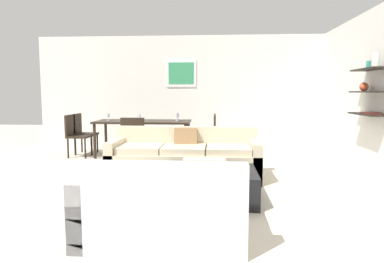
% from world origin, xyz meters
% --- Properties ---
extents(ground_plane, '(18.00, 18.00, 0.00)m').
position_xyz_m(ground_plane, '(0.00, 0.00, 0.00)').
color(ground_plane, beige).
extents(back_wall_unit, '(8.40, 0.09, 2.70)m').
position_xyz_m(back_wall_unit, '(0.29, 3.53, 1.35)').
color(back_wall_unit, silver).
rests_on(back_wall_unit, ground).
extents(right_wall_shelf_unit, '(0.34, 8.20, 2.70)m').
position_xyz_m(right_wall_shelf_unit, '(3.03, 0.60, 1.35)').
color(right_wall_shelf_unit, silver).
rests_on(right_wall_shelf_unit, ground).
extents(sofa_beige, '(2.32, 0.90, 0.78)m').
position_xyz_m(sofa_beige, '(0.00, 0.34, 0.29)').
color(sofa_beige, beige).
rests_on(sofa_beige, ground).
extents(loveseat_white, '(1.48, 0.90, 0.78)m').
position_xyz_m(loveseat_white, '(0.02, -2.02, 0.29)').
color(loveseat_white, white).
rests_on(loveseat_white, ground).
extents(coffee_table, '(1.27, 0.92, 0.38)m').
position_xyz_m(coffee_table, '(0.36, -0.81, 0.19)').
color(coffee_table, black).
rests_on(coffee_table, ground).
extents(decorative_bowl, '(0.37, 0.37, 0.09)m').
position_xyz_m(decorative_bowl, '(0.39, -0.79, 0.43)').
color(decorative_bowl, black).
rests_on(decorative_bowl, coffee_table).
extents(candle_jar, '(0.06, 0.06, 0.07)m').
position_xyz_m(candle_jar, '(0.60, -0.81, 0.42)').
color(candle_jar, silver).
rests_on(candle_jar, coffee_table).
extents(apple_on_coffee_table, '(0.08, 0.08, 0.08)m').
position_xyz_m(apple_on_coffee_table, '(0.05, -0.74, 0.42)').
color(apple_on_coffee_table, red).
rests_on(apple_on_coffee_table, coffee_table).
extents(dining_table, '(1.97, 0.85, 0.75)m').
position_xyz_m(dining_table, '(-1.05, 2.19, 0.68)').
color(dining_table, black).
rests_on(dining_table, ground).
extents(dining_chair_left_far, '(0.44, 0.44, 0.88)m').
position_xyz_m(dining_chair_left_far, '(-2.44, 2.38, 0.50)').
color(dining_chair_left_far, black).
rests_on(dining_chair_left_far, ground).
extents(dining_chair_left_near, '(0.44, 0.44, 0.88)m').
position_xyz_m(dining_chair_left_near, '(-2.44, 2.00, 0.50)').
color(dining_chair_left_near, black).
rests_on(dining_chair_left_near, ground).
extents(dining_chair_right_far, '(0.44, 0.44, 0.88)m').
position_xyz_m(dining_chair_right_far, '(0.35, 2.38, 0.50)').
color(dining_chair_right_far, black).
rests_on(dining_chair_right_far, ground).
extents(dining_chair_foot, '(0.44, 0.44, 0.88)m').
position_xyz_m(dining_chair_foot, '(-1.05, 1.36, 0.50)').
color(dining_chair_foot, black).
rests_on(dining_chair_foot, ground).
extents(dining_chair_right_near, '(0.44, 0.44, 0.88)m').
position_xyz_m(dining_chair_right_near, '(0.35, 2.00, 0.50)').
color(dining_chair_right_near, black).
rests_on(dining_chair_right_near, ground).
extents(wine_glass_left_near, '(0.07, 0.07, 0.16)m').
position_xyz_m(wine_glass_left_near, '(-1.76, 2.09, 0.86)').
color(wine_glass_left_near, silver).
rests_on(wine_glass_left_near, dining_table).
extents(wine_glass_right_far, '(0.06, 0.06, 0.16)m').
position_xyz_m(wine_glass_right_far, '(-0.33, 2.30, 0.86)').
color(wine_glass_right_far, silver).
rests_on(wine_glass_right_far, dining_table).
extents(wine_glass_right_near, '(0.07, 0.07, 0.17)m').
position_xyz_m(wine_glass_right_near, '(-0.33, 2.09, 0.87)').
color(wine_glass_right_near, silver).
rests_on(wine_glass_right_near, dining_table).
extents(wine_glass_foot, '(0.06, 0.06, 0.16)m').
position_xyz_m(wine_glass_foot, '(-1.05, 1.83, 0.86)').
color(wine_glass_foot, silver).
rests_on(wine_glass_foot, dining_table).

